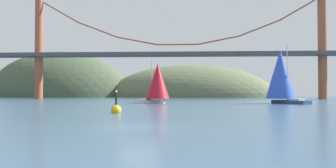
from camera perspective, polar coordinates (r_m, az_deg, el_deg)
name	(u,v)px	position (r m, az deg, el deg)	size (l,w,h in m)	color
ground_plane	(139,126)	(22.62, -4.73, -6.92)	(360.00, 360.00, 0.00)	#385670
headland_center	(191,97)	(157.33, 3.77, -2.15)	(75.20, 44.00, 28.96)	#5B6647
headland_left	(60,97)	(167.68, -17.20, -2.05)	(64.79, 44.00, 41.62)	#425138
suspension_bridge	(178,52)	(118.14, 1.57, 5.29)	(131.43, 6.00, 34.28)	brown
sailboat_crimson_sail	(157,82)	(69.10, -1.76, 0.32)	(8.25, 6.50, 8.94)	white
sailboat_blue_spinnaker	(281,75)	(71.19, 17.92, 1.37)	(8.27, 9.67, 11.11)	navy
channel_buoy	(116,109)	(37.55, -8.45, -4.13)	(1.10, 1.10, 2.64)	gold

